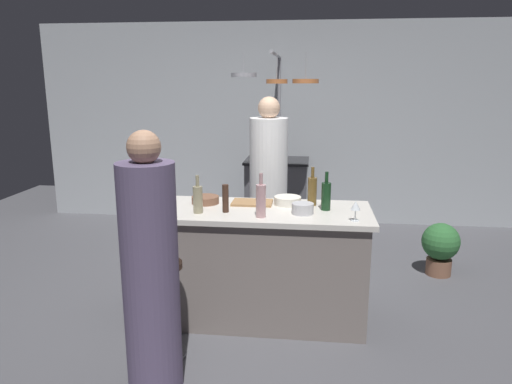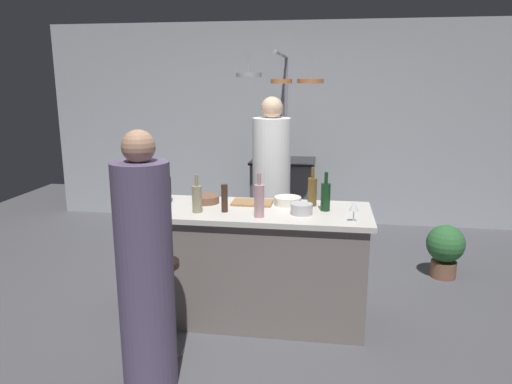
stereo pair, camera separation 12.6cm
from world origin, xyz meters
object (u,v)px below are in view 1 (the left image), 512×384
Objects in this scene: wine_bottle_rose at (261,200)px; wine_bottle_red at (326,196)px; guest_left at (151,275)px; wine_bottle_amber at (312,191)px; pepper_mill at (225,198)px; chef at (268,193)px; wine_glass_by_chef at (166,199)px; wine_bottle_dark at (166,189)px; cutting_board at (252,203)px; wine_glass_near_right_guest at (356,206)px; potted_plant at (440,246)px; bar_stool_left at (165,305)px; mixing_bowl_ceramic at (288,201)px; wine_bottle_white at (198,199)px; mixing_bowl_steel at (303,208)px; mixing_bowl_wooden at (205,200)px; stove_range at (277,194)px.

wine_bottle_red is (0.47, 0.25, -0.01)m from wine_bottle_rose.
wine_bottle_amber is at bearing 50.30° from guest_left.
pepper_mill is 0.30m from wine_bottle_rose.
wine_glass_by_chef is at bearing -119.82° from chef.
wine_glass_by_chef is (-1.18, -0.22, -0.01)m from wine_bottle_red.
guest_left reaches higher than wine_glass_by_chef.
wine_bottle_dark is at bearing -176.75° from wine_bottle_amber.
wine_bottle_red is (1.27, -0.07, 0.00)m from wine_bottle_dark.
cutting_board is 1.08× the size of wine_bottle_red.
wine_glass_near_right_guest is (0.78, -0.40, 0.10)m from cutting_board.
chef is at bearing 119.30° from wine_bottle_red.
wine_bottle_rose is (0.11, -0.37, 0.12)m from cutting_board.
potted_plant is at bearing 42.72° from guest_left.
chef is 1.74m from bar_stool_left.
bar_stool_left is 2.32× the size of wine_bottle_dark.
wine_bottle_red reaches higher than potted_plant.
pepper_mill is at bearing -148.19° from potted_plant.
mixing_bowl_ceramic is at bearing -148.18° from potted_plant.
wine_bottle_white is (-0.95, -0.19, -0.00)m from wine_bottle_red.
mixing_bowl_steel reaches higher than mixing_bowl_ceramic.
wine_bottle_dark is at bearing 141.22° from wine_bottle_white.
guest_left is 7.61× the size of pepper_mill.
chef is at bearing 78.26° from pepper_mill.
wine_bottle_white is at bearing -110.69° from chef.
guest_left reaches higher than wine_bottle_amber.
wine_bottle_white is (-0.37, -0.32, 0.10)m from cutting_board.
mixing_bowl_ceramic is (0.97, 0.06, -0.08)m from wine_bottle_dark.
wine_glass_by_chef is (0.09, -0.28, -0.01)m from wine_bottle_dark.
wine_bottle_dark is at bearing -175.28° from mixing_bowl_wooden.
mixing_bowl_steel is at bearing -138.93° from potted_plant.
guest_left reaches higher than wine_bottle_red.
wine_bottle_red is 1.03× the size of wine_bottle_white.
cutting_board is at bearing 106.32° from wine_bottle_rose.
wine_bottle_amber is at bearing 2.71° from mixing_bowl_wooden.
mixing_bowl_ceramic is (0.65, 0.32, -0.08)m from wine_bottle_white.
wine_bottle_rose is (0.08, -2.66, 0.58)m from stove_range.
guest_left is (-0.50, -3.41, 0.29)m from stove_range.
wine_glass_near_right_guest is 0.90× the size of mixing_bowl_steel.
wine_bottle_dark is 0.86m from wine_bottle_rose.
wine_bottle_dark reaches higher than mixing_bowl_wooden.
pepper_mill is (0.34, 0.51, 0.63)m from bar_stool_left.
guest_left is 3.03m from potted_plant.
wine_bottle_dark is at bearing 157.58° from pepper_mill.
mixing_bowl_wooden is (0.13, 0.75, 0.55)m from bar_stool_left.
wine_bottle_amber is (0.64, 0.28, 0.01)m from pepper_mill.
guest_left is 5.21× the size of wine_bottle_amber.
chef reaches higher than cutting_board.
mixing_bowl_ceramic is at bearing 56.46° from guest_left.
wine_bottle_amber is 1.03× the size of wine_bottle_red.
guest_left is 4.99× the size of cutting_board.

